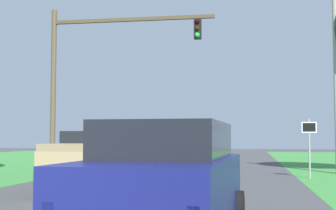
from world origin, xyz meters
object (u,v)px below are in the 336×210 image
(red_suv_near, at_px, (167,180))
(crossing_suv_far, at_px, (100,153))
(pickup_truck_lead, at_px, (100,160))
(traffic_light, at_px, (95,64))
(keep_moving_sign, at_px, (309,140))

(red_suv_near, height_order, crossing_suv_far, red_suv_near)
(pickup_truck_lead, bearing_deg, traffic_light, 109.84)
(pickup_truck_lead, height_order, crossing_suv_far, pickup_truck_lead)
(pickup_truck_lead, bearing_deg, red_suv_near, -65.42)
(red_suv_near, distance_m, keep_moving_sign, 13.90)
(red_suv_near, relative_size, crossing_suv_far, 1.14)
(traffic_light, xyz_separation_m, crossing_suv_far, (-0.61, 2.86, -4.17))
(crossing_suv_far, bearing_deg, traffic_light, -77.99)
(red_suv_near, bearing_deg, crossing_suv_far, 110.71)
(traffic_light, bearing_deg, keep_moving_sign, -3.17)
(traffic_light, xyz_separation_m, keep_moving_sign, (9.42, -0.52, -3.49))
(pickup_truck_lead, height_order, keep_moving_sign, keep_moving_sign)
(red_suv_near, bearing_deg, keep_moving_sign, 74.63)
(pickup_truck_lead, relative_size, crossing_suv_far, 1.27)
(red_suv_near, xyz_separation_m, pickup_truck_lead, (-3.37, 7.38, -0.04))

